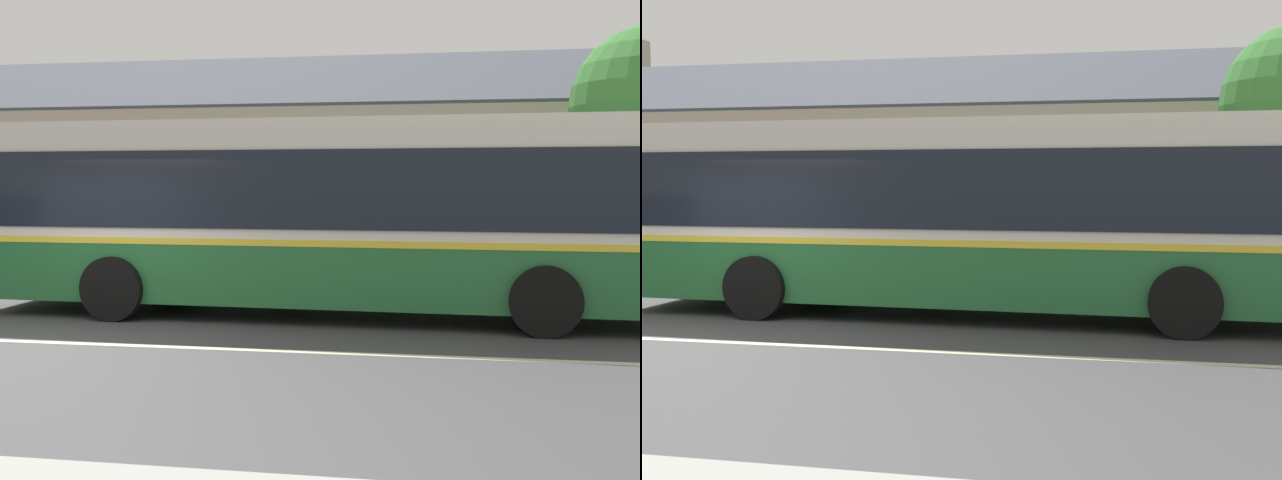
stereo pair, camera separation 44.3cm
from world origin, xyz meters
TOP-DOWN VIEW (x-y plane):
  - ground_plane at (0.00, 0.00)m, footprint 300.00×300.00m
  - sidewalk_far at (0.00, 6.00)m, footprint 60.00×3.00m
  - lane_divider_stripe at (0.00, 0.00)m, footprint 60.00×0.16m
  - community_building at (-2.88, 13.43)m, footprint 27.87×9.06m
  - transit_bus at (3.14, 2.90)m, footprint 11.20×3.04m
  - bench_by_building at (-3.33, 5.79)m, footprint 1.79×0.51m

SIDE VIEW (x-z plane):
  - ground_plane at x=0.00m, z-range 0.00..0.00m
  - lane_divider_stripe at x=0.00m, z-range 0.00..0.01m
  - sidewalk_far at x=0.00m, z-range 0.00..0.15m
  - bench_by_building at x=-3.33m, z-range 0.10..1.04m
  - transit_bus at x=3.14m, z-range 0.12..3.20m
  - community_building at x=-2.88m, z-range -1.32..5.51m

